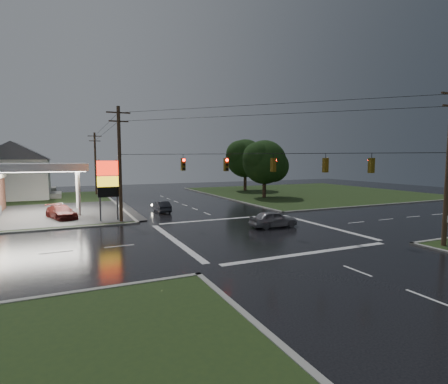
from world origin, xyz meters
name	(u,v)px	position (x,y,z in m)	size (l,w,h in m)	color
ground	(256,232)	(0.00, 0.00, 0.00)	(120.00, 120.00, 0.00)	black
grass_ne	(310,192)	(26.00, 26.00, 0.04)	(36.00, 36.00, 0.08)	#1F3216
pylon_sign	(108,180)	(-10.50, 10.50, 4.01)	(2.00, 0.35, 6.00)	#59595E
utility_pole_nw	(120,163)	(-9.50, 9.50, 5.72)	(2.20, 0.32, 11.00)	#382619
utility_pole_se	(448,164)	(9.50, -9.50, 5.72)	(2.20, 0.32, 11.00)	#382619
utility_pole_n	(95,163)	(-9.50, 38.00, 5.47)	(2.20, 0.32, 10.50)	#382619
traffic_signals	(257,154)	(0.02, -0.02, 6.48)	(26.87, 26.87, 1.47)	black
house_near	(16,170)	(-20.95, 36.00, 4.41)	(11.05, 8.48, 8.60)	silver
house_far	(18,168)	(-21.95, 48.00, 4.41)	(11.05, 8.48, 8.60)	silver
tree_ne_near	(265,162)	(14.14, 21.99, 5.56)	(7.99, 6.80, 8.98)	black
tree_ne_far	(246,158)	(17.15, 33.99, 6.18)	(8.46, 7.20, 9.80)	black
car_north	(162,207)	(-4.33, 14.19, 0.63)	(1.34, 3.85, 1.27)	black
car_crossing	(273,219)	(2.51, 1.35, 0.74)	(1.75, 4.34, 1.48)	gray
car_pump	(61,212)	(-14.76, 14.00, 0.70)	(1.95, 4.79, 1.39)	maroon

